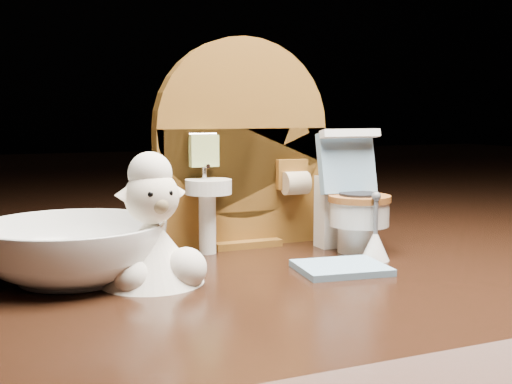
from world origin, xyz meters
TOP-DOWN VIEW (x-y plane):
  - backdrop_panel at (-0.00, 0.06)m, footprint 0.13×0.05m
  - toy_toilet at (0.06, 0.02)m, footprint 0.05×0.06m
  - bath_mat at (0.03, -0.03)m, footprint 0.06×0.05m
  - toilet_brush at (0.06, -0.02)m, footprint 0.02×0.02m
  - plush_lamb at (-0.09, -0.02)m, footprint 0.06×0.06m
  - ceramic_bowl at (-0.13, 0.01)m, footprint 0.13×0.13m

SIDE VIEW (x-z plane):
  - bath_mat at x=0.03m, z-range 0.00..0.00m
  - toilet_brush at x=0.06m, z-range -0.01..0.03m
  - ceramic_bowl at x=-0.13m, z-range 0.00..0.03m
  - plush_lamb at x=-0.09m, z-range -0.01..0.07m
  - toy_toilet at x=0.06m, z-range -0.01..0.07m
  - backdrop_panel at x=0.00m, z-range -0.01..0.14m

